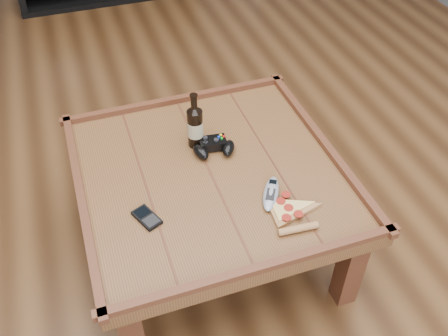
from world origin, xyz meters
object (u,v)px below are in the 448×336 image
object	(u,v)px
game_controller	(214,147)
beer_bottle	(195,125)
coffee_table	(210,183)
remote_control	(271,193)
smartphone	(147,217)
pizza_slice	(290,212)

from	to	relation	value
game_controller	beer_bottle	bearing A→B (deg)	136.99
beer_bottle	coffee_table	bearing A→B (deg)	-88.51
beer_bottle	game_controller	world-z (taller)	beer_bottle
coffee_table	beer_bottle	size ratio (longest dim) A/B	4.23
beer_bottle	remote_control	bearing A→B (deg)	-64.50
remote_control	smartphone	bearing A→B (deg)	-154.44
coffee_table	pizza_slice	distance (m)	0.36
coffee_table	game_controller	bearing A→B (deg)	64.65
beer_bottle	game_controller	xyz separation A→B (m)	(0.06, -0.07, -0.07)
beer_bottle	pizza_slice	distance (m)	0.52
coffee_table	remote_control	world-z (taller)	same
coffee_table	game_controller	distance (m)	0.14
coffee_table	beer_bottle	xyz separation A→B (m)	(-0.00, 0.17, 0.16)
beer_bottle	pizza_slice	xyz separation A→B (m)	(0.20, -0.47, -0.09)
pizza_slice	smartphone	xyz separation A→B (m)	(-0.48, 0.14, -0.00)
coffee_table	pizza_slice	size ratio (longest dim) A/B	3.89
coffee_table	pizza_slice	xyz separation A→B (m)	(0.20, -0.30, 0.07)
remote_control	coffee_table	bearing A→B (deg)	161.62
game_controller	smartphone	world-z (taller)	game_controller
coffee_table	game_controller	size ratio (longest dim) A/B	5.47
game_controller	pizza_slice	size ratio (longest dim) A/B	0.71
remote_control	game_controller	bearing A→B (deg)	142.08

